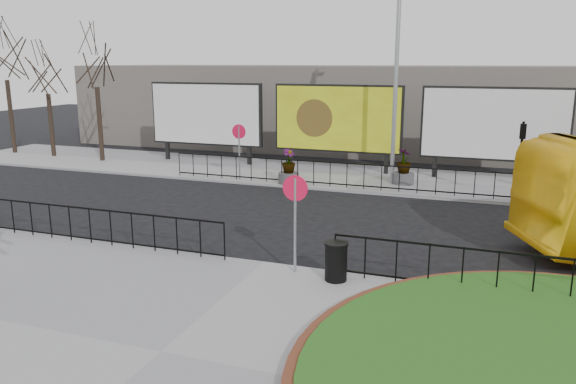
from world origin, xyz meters
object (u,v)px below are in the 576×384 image
at_px(litter_bin, 336,261).
at_px(planter_a, 289,170).
at_px(planter_b, 404,169).
at_px(lamp_post, 396,72).
at_px(billboard_mid, 337,119).

bearing_deg(litter_bin, planter_a, 115.61).
relative_size(planter_a, planter_b, 0.97).
xyz_separation_m(lamp_post, planter_b, (0.49, -0.01, -4.08)).
bearing_deg(planter_a, litter_bin, -64.39).
height_order(lamp_post, planter_a, lamp_post).
bearing_deg(planter_b, billboard_mid, 150.44).
distance_m(billboard_mid, litter_bin, 14.19).
bearing_deg(lamp_post, planter_b, -1.57).
relative_size(billboard_mid, planter_b, 3.99).
bearing_deg(litter_bin, planter_b, 90.54).
bearing_deg(planter_a, lamp_post, 20.90).
bearing_deg(billboard_mid, planter_a, -108.33).
bearing_deg(litter_bin, lamp_post, 92.97).
distance_m(planter_a, planter_b, 4.94).
xyz_separation_m(lamp_post, planter_a, (-4.19, -1.60, -4.11)).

